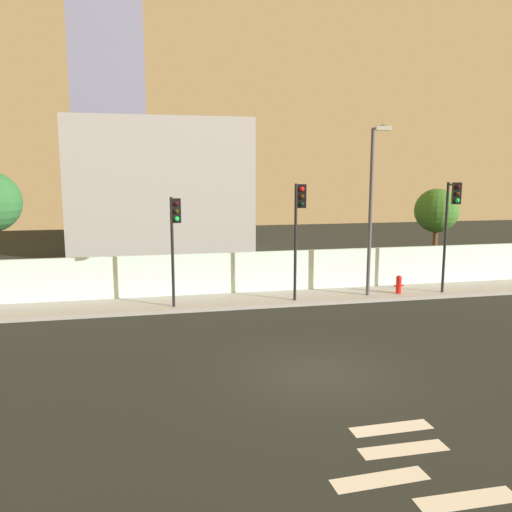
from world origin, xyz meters
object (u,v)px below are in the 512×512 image
(traffic_light_right, at_px, (451,214))
(fire_hydrant, at_px, (399,284))
(roadside_tree_midleft, at_px, (437,211))
(traffic_light_center, at_px, (174,229))
(street_lamp_curbside, at_px, (372,199))
(traffic_light_left, at_px, (299,217))

(traffic_light_right, bearing_deg, fire_hydrant, 159.91)
(fire_hydrant, distance_m, roadside_tree_midleft, 5.64)
(fire_hydrant, bearing_deg, roadside_tree_midleft, 41.55)
(traffic_light_center, bearing_deg, fire_hydrant, 4.88)
(traffic_light_center, bearing_deg, roadside_tree_midleft, 16.76)
(fire_hydrant, relative_size, roadside_tree_midleft, 0.17)
(traffic_light_right, bearing_deg, street_lamp_curbside, 171.91)
(fire_hydrant, bearing_deg, traffic_light_left, -169.32)
(traffic_light_right, relative_size, fire_hydrant, 6.01)
(traffic_light_center, bearing_deg, street_lamp_curbside, 4.28)
(traffic_light_right, height_order, roadside_tree_midleft, traffic_light_right)
(traffic_light_center, relative_size, fire_hydrant, 5.36)
(traffic_light_center, bearing_deg, traffic_light_right, 0.65)
(street_lamp_curbside, xyz_separation_m, roadside_tree_midleft, (5.12, 3.42, -0.81))
(roadside_tree_midleft, bearing_deg, traffic_light_center, -163.24)
(traffic_light_center, bearing_deg, traffic_light_left, -1.11)
(traffic_light_center, height_order, roadside_tree_midleft, roadside_tree_midleft)
(street_lamp_curbside, bearing_deg, traffic_light_right, -8.09)
(traffic_light_left, xyz_separation_m, street_lamp_curbside, (3.43, 0.71, 0.63))
(traffic_light_left, xyz_separation_m, fire_hydrant, (4.94, 0.93, -3.11))
(traffic_light_left, distance_m, roadside_tree_midleft, 9.50)
(traffic_light_center, height_order, street_lamp_curbside, street_lamp_curbside)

